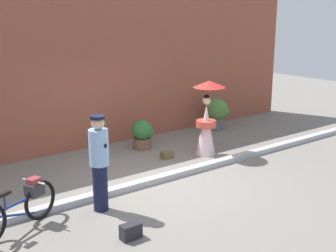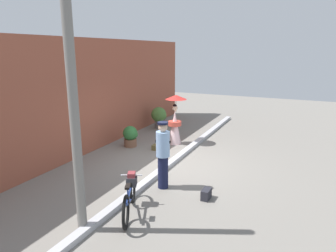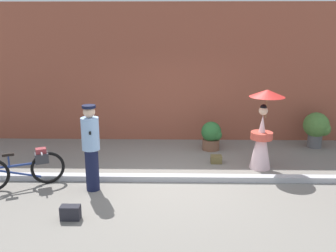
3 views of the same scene
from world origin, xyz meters
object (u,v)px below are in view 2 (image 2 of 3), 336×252
at_px(bicycle_near_officer, 130,195).
at_px(utility_pole, 74,108).
at_px(person_with_parasol, 175,120).
at_px(person_officer, 163,153).
at_px(potted_plant_by_door, 159,116).
at_px(potted_plant_small, 131,136).
at_px(backpack_on_pavement, 156,147).
at_px(backpack_spare, 206,194).

xyz_separation_m(bicycle_near_officer, utility_pole, (-0.97, 0.48, 2.00)).
relative_size(person_with_parasol, utility_pole, 0.38).
height_order(person_officer, person_with_parasol, person_with_parasol).
height_order(person_with_parasol, utility_pole, utility_pole).
bearing_deg(potted_plant_by_door, utility_pole, -163.98).
distance_m(person_with_parasol, potted_plant_small, 1.72).
height_order(backpack_on_pavement, backpack_spare, backpack_spare).
height_order(backpack_on_pavement, utility_pole, utility_pole).
relative_size(backpack_spare, utility_pole, 0.07).
relative_size(person_officer, potted_plant_by_door, 1.80).
distance_m(person_with_parasol, backpack_on_pavement, 1.30).
bearing_deg(potted_plant_by_door, backpack_spare, -144.00).
height_order(person_officer, potted_plant_by_door, person_officer).
relative_size(person_with_parasol, potted_plant_by_door, 1.91).
height_order(potted_plant_by_door, backpack_on_pavement, potted_plant_by_door).
xyz_separation_m(person_officer, potted_plant_by_door, (5.38, 2.81, -0.36)).
bearing_deg(utility_pole, potted_plant_small, 21.71).
distance_m(person_with_parasol, backpack_spare, 4.50).
relative_size(bicycle_near_officer, potted_plant_small, 2.13).
distance_m(bicycle_near_officer, person_officer, 1.48).
bearing_deg(potted_plant_by_door, person_with_parasol, -139.18).
bearing_deg(person_officer, potted_plant_by_door, 27.58).
bearing_deg(backpack_spare, bicycle_near_officer, 134.02).
height_order(person_officer, backpack_on_pavement, person_officer).
xyz_separation_m(bicycle_near_officer, person_with_parasol, (4.95, 1.14, 0.50)).
relative_size(backpack_on_pavement, utility_pole, 0.05).
bearing_deg(utility_pole, bicycle_near_officer, -26.28).
relative_size(potted_plant_small, utility_pole, 0.16).
bearing_deg(backpack_spare, potted_plant_small, 54.18).
distance_m(backpack_spare, utility_pole, 3.64).
bearing_deg(bicycle_near_officer, person_officer, -4.61).
height_order(person_with_parasol, backpack_spare, person_with_parasol).
bearing_deg(potted_plant_by_door, potted_plant_small, -174.73).
height_order(potted_plant_by_door, utility_pole, utility_pole).
relative_size(potted_plant_small, backpack_on_pavement, 2.87).
distance_m(potted_plant_small, backpack_spare, 4.62).
bearing_deg(backpack_on_pavement, potted_plant_by_door, 24.42).
height_order(person_with_parasol, potted_plant_by_door, person_with_parasol).
xyz_separation_m(person_with_parasol, backpack_spare, (-3.70, -2.44, -0.77)).
distance_m(person_officer, potted_plant_small, 3.66).
bearing_deg(bicycle_near_officer, person_with_parasol, 12.94).
bearing_deg(potted_plant_small, backpack_spare, -125.82).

